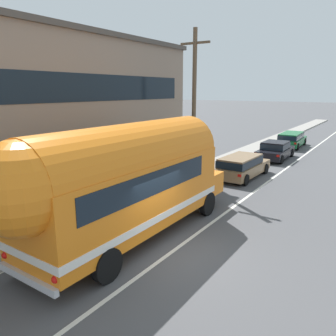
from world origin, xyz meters
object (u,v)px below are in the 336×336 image
(painted_bus, at_px, (123,179))
(car_third, at_px, (292,139))
(car_second, at_px, (275,150))
(car_lead, at_px, (242,165))
(utility_pole, at_px, (194,104))

(painted_bus, distance_m, car_third, 23.65)
(car_third, bearing_deg, car_second, -86.92)
(car_lead, distance_m, car_second, 6.74)
(utility_pole, relative_size, car_second, 1.87)
(car_second, xyz_separation_m, car_third, (-0.34, 6.33, 0.06))
(car_lead, height_order, car_third, same)
(painted_bus, distance_m, car_lead, 10.65)
(painted_bus, distance_m, car_second, 17.34)
(car_second, relative_size, car_third, 0.93)
(car_lead, bearing_deg, car_second, 89.42)
(car_lead, relative_size, car_third, 0.97)
(utility_pole, distance_m, car_second, 9.66)
(utility_pole, bearing_deg, car_third, 82.22)
(utility_pole, height_order, car_second, utility_pole)
(painted_bus, xyz_separation_m, car_third, (-0.19, 23.60, -1.51))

